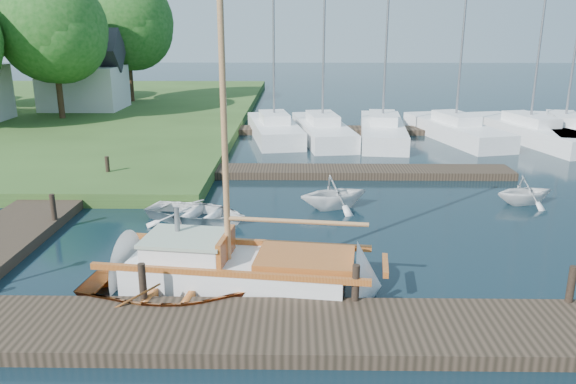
{
  "coord_description": "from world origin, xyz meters",
  "views": [
    {
      "loc": [
        0.24,
        -15.77,
        5.88
      ],
      "look_at": [
        0.0,
        0.0,
        1.2
      ],
      "focal_mm": 35.0,
      "sensor_mm": 36.0,
      "label": 1
    }
  ],
  "objects_px": {
    "marina_boat_3": "(455,129)",
    "tree_7": "(126,21)",
    "tender_a": "(197,210)",
    "tree_3": "(53,27)",
    "sailboat": "(244,273)",
    "tender_d": "(525,189)",
    "marina_boat_5": "(564,129)",
    "marina_boat_0": "(274,128)",
    "marina_boat_2": "(382,129)",
    "mooring_post_2": "(356,283)",
    "dinghy": "(165,285)",
    "mooring_post_3": "(571,284)",
    "marina_boat_4": "(529,130)",
    "mooring_post_1": "(143,281)",
    "mooring_post_5": "(108,167)",
    "tender_b": "(334,190)",
    "house_c": "(83,77)",
    "marina_boat_1": "(322,129)",
    "mooring_post_4": "(53,207)"
  },
  "relations": [
    {
      "from": "marina_boat_1",
      "to": "tree_7",
      "type": "bearing_deg",
      "value": 40.69
    },
    {
      "from": "tree_3",
      "to": "tree_7",
      "type": "distance_m",
      "value": 8.26
    },
    {
      "from": "tender_d",
      "to": "marina_boat_2",
      "type": "height_order",
      "value": "marina_boat_2"
    },
    {
      "from": "sailboat",
      "to": "marina_boat_0",
      "type": "bearing_deg",
      "value": 97.24
    },
    {
      "from": "marina_boat_0",
      "to": "marina_boat_2",
      "type": "relative_size",
      "value": 0.95
    },
    {
      "from": "tender_a",
      "to": "marina_boat_3",
      "type": "xyz_separation_m",
      "value": [
        11.66,
        13.38,
        0.23
      ]
    },
    {
      "from": "mooring_post_1",
      "to": "tree_3",
      "type": "bearing_deg",
      "value": 115.51
    },
    {
      "from": "sailboat",
      "to": "tree_3",
      "type": "relative_size",
      "value": 1.12
    },
    {
      "from": "marina_boat_3",
      "to": "tree_7",
      "type": "xyz_separation_m",
      "value": [
        -20.78,
        11.78,
        5.63
      ]
    },
    {
      "from": "tender_a",
      "to": "tree_3",
      "type": "distance_m",
      "value": 21.17
    },
    {
      "from": "mooring_post_1",
      "to": "marina_boat_2",
      "type": "distance_m",
      "value": 20.76
    },
    {
      "from": "mooring_post_2",
      "to": "tree_7",
      "type": "relative_size",
      "value": 0.09
    },
    {
      "from": "marina_boat_0",
      "to": "tree_3",
      "type": "relative_size",
      "value": 1.16
    },
    {
      "from": "mooring_post_1",
      "to": "tender_a",
      "type": "height_order",
      "value": "mooring_post_1"
    },
    {
      "from": "marina_boat_2",
      "to": "mooring_post_4",
      "type": "bearing_deg",
      "value": 146.13
    },
    {
      "from": "tender_d",
      "to": "marina_boat_5",
      "type": "bearing_deg",
      "value": -44.24
    },
    {
      "from": "mooring_post_5",
      "to": "marina_boat_5",
      "type": "height_order",
      "value": "marina_boat_5"
    },
    {
      "from": "tender_a",
      "to": "marina_boat_2",
      "type": "bearing_deg",
      "value": -11.51
    },
    {
      "from": "marina_boat_4",
      "to": "marina_boat_5",
      "type": "xyz_separation_m",
      "value": [
        1.97,
        0.3,
        -0.01
      ]
    },
    {
      "from": "marina_boat_3",
      "to": "marina_boat_4",
      "type": "xyz_separation_m",
      "value": [
        3.81,
        -0.41,
        -0.0
      ]
    },
    {
      "from": "mooring_post_1",
      "to": "marina_boat_4",
      "type": "relative_size",
      "value": 0.07
    },
    {
      "from": "tree_3",
      "to": "dinghy",
      "type": "bearing_deg",
      "value": -63.31
    },
    {
      "from": "mooring_post_2",
      "to": "tender_d",
      "type": "distance_m",
      "value": 10.16
    },
    {
      "from": "mooring_post_5",
      "to": "marina_boat_1",
      "type": "bearing_deg",
      "value": 46.52
    },
    {
      "from": "dinghy",
      "to": "mooring_post_3",
      "type": "bearing_deg",
      "value": -85.7
    },
    {
      "from": "marina_boat_5",
      "to": "sailboat",
      "type": "bearing_deg",
      "value": 151.72
    },
    {
      "from": "marina_boat_2",
      "to": "house_c",
      "type": "relative_size",
      "value": 2.02
    },
    {
      "from": "mooring_post_5",
      "to": "tree_3",
      "type": "relative_size",
      "value": 0.09
    },
    {
      "from": "marina_boat_3",
      "to": "marina_boat_4",
      "type": "distance_m",
      "value": 3.84
    },
    {
      "from": "mooring_post_2",
      "to": "tender_b",
      "type": "distance_m",
      "value": 7.18
    },
    {
      "from": "tender_b",
      "to": "house_c",
      "type": "height_order",
      "value": "house_c"
    },
    {
      "from": "marina_boat_2",
      "to": "tender_b",
      "type": "bearing_deg",
      "value": 170.39
    },
    {
      "from": "mooring_post_2",
      "to": "marina_boat_2",
      "type": "relative_size",
      "value": 0.07
    },
    {
      "from": "mooring_post_5",
      "to": "dinghy",
      "type": "relative_size",
      "value": 0.21
    },
    {
      "from": "marina_boat_2",
      "to": "marina_boat_1",
      "type": "bearing_deg",
      "value": 97.9
    },
    {
      "from": "mooring_post_1",
      "to": "marina_boat_4",
      "type": "distance_m",
      "value": 24.47
    },
    {
      "from": "dinghy",
      "to": "tender_b",
      "type": "xyz_separation_m",
      "value": [
        4.14,
        6.72,
        0.23
      ]
    },
    {
      "from": "house_c",
      "to": "tender_b",
      "type": "bearing_deg",
      "value": -51.97
    },
    {
      "from": "marina_boat_2",
      "to": "marina_boat_3",
      "type": "height_order",
      "value": "marina_boat_3"
    },
    {
      "from": "mooring_post_1",
      "to": "mooring_post_3",
      "type": "xyz_separation_m",
      "value": [
        9.0,
        0.0,
        0.0
      ]
    },
    {
      "from": "mooring_post_5",
      "to": "tender_d",
      "type": "relative_size",
      "value": 0.39
    },
    {
      "from": "dinghy",
      "to": "house_c",
      "type": "height_order",
      "value": "house_c"
    },
    {
      "from": "marina_boat_0",
      "to": "tree_7",
      "type": "relative_size",
      "value": 1.08
    },
    {
      "from": "marina_boat_1",
      "to": "marina_boat_0",
      "type": "bearing_deg",
      "value": 76.64
    },
    {
      "from": "mooring_post_4",
      "to": "marina_boat_1",
      "type": "relative_size",
      "value": 0.08
    },
    {
      "from": "marina_boat_4",
      "to": "tender_a",
      "type": "bearing_deg",
      "value": 116.33
    },
    {
      "from": "mooring_post_2",
      "to": "tender_d",
      "type": "xyz_separation_m",
      "value": [
        6.57,
        7.74,
        -0.15
      ]
    },
    {
      "from": "sailboat",
      "to": "tender_d",
      "type": "bearing_deg",
      "value": 43.04
    },
    {
      "from": "tender_d",
      "to": "marina_boat_2",
      "type": "relative_size",
      "value": 0.19
    },
    {
      "from": "mooring_post_1",
      "to": "tender_b",
      "type": "xyz_separation_m",
      "value": [
        4.5,
        7.18,
        -0.08
      ]
    }
  ]
}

